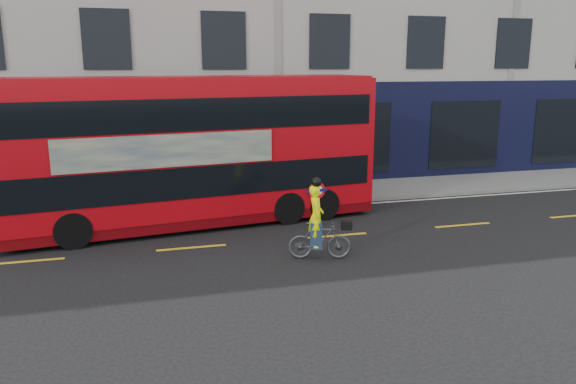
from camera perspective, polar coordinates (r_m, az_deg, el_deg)
name	(u,v)px	position (r m, az deg, el deg)	size (l,w,h in m)	color
ground	(356,253)	(14.42, 6.94, -6.15)	(120.00, 120.00, 0.00)	black
pavement	(289,194)	(20.33, 0.06, -0.25)	(60.00, 3.00, 0.12)	slate
kerb	(300,204)	(18.93, 1.26, -1.23)	(60.00, 0.12, 0.13)	slate
road_edge_line	(303,208)	(18.67, 1.52, -1.63)	(58.00, 0.10, 0.01)	silver
lane_dashes	(336,236)	(15.75, 4.89, -4.44)	(58.00, 0.12, 0.01)	gold
bus	(195,150)	(16.67, -9.39, 4.24)	(10.97, 3.79, 4.34)	#AD060F
cyclist	(319,232)	(13.71, 3.13, -4.06)	(1.60, 0.82, 2.05)	#424547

